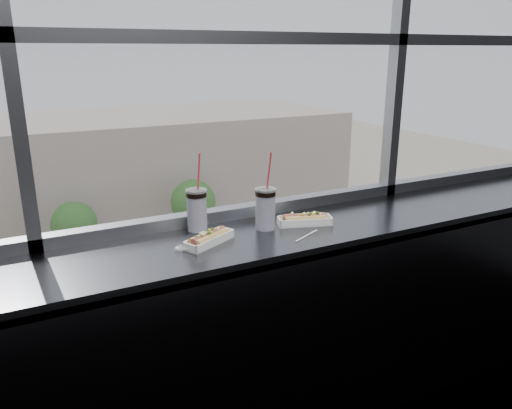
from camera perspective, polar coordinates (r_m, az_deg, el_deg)
name	(u,v)px	position (r m, az deg, el deg)	size (l,w,h in m)	color
wall_back_lower	(241,309)	(2.86, -1.73, -11.88)	(6.00, 6.00, 0.00)	black
counter	(265,239)	(2.42, 0.98, -3.92)	(6.00, 0.55, 0.06)	#5A5B60
counter_fascia	(289,359)	(2.47, 3.84, -17.20)	(6.00, 0.04, 1.04)	#5A5B60
hotdog_tray_left	(209,238)	(2.28, -5.39, -3.84)	(0.27, 0.20, 0.06)	white
hotdog_tray_right	(305,219)	(2.53, 5.60, -1.70)	(0.28, 0.17, 0.07)	white
soda_cup_left	(197,208)	(2.43, -6.78, -0.38)	(0.11, 0.11, 0.39)	white
soda_cup_right	(265,207)	(2.43, 1.09, -0.25)	(0.11, 0.11, 0.39)	white
loose_straw	(307,236)	(2.38, 5.80, -3.56)	(0.01, 0.01, 0.19)	white
wrapper	(184,247)	(2.23, -8.21, -4.86)	(0.09, 0.07, 0.02)	silver
plaza_ground	(26,206)	(47.57, -24.83, -0.17)	(120.00, 120.00, 0.00)	tan
street_asphalt	(58,340)	(25.76, -21.69, -14.19)	(80.00, 10.00, 0.06)	black
far_sidewalk	(42,274)	(32.92, -23.25, -7.35)	(80.00, 6.00, 0.04)	tan
far_building	(23,175)	(41.26, -25.08, 3.09)	(50.00, 14.00, 8.00)	#B9A797
car_far_c	(225,250)	(30.95, -3.59, -5.24)	(6.35, 2.64, 2.12)	beige
car_far_b	(49,283)	(28.81, -22.56, -8.32)	(6.56, 2.73, 2.19)	maroon
car_near_d	(260,314)	(23.75, 0.50, -12.40)	(6.78, 2.82, 2.26)	silver
car_near_c	(86,361)	(21.82, -18.80, -16.54)	(6.46, 2.69, 2.15)	#A60007
car_near_e	(338,297)	(25.97, 9.36, -10.42)	(5.53, 2.30, 1.84)	#472D89
pedestrian_c	(104,253)	(32.24, -17.02, -5.30)	(0.85, 0.64, 1.91)	#66605B
pedestrian_b	(37,260)	(32.02, -23.73, -5.87)	(1.00, 0.75, 2.26)	#66605B
tree_center	(74,224)	(32.05, -20.05, -2.10)	(2.74, 2.74, 4.27)	#47382B
tree_right	(193,202)	(33.58, -7.20, 0.28)	(3.04, 3.04, 4.75)	#47382B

